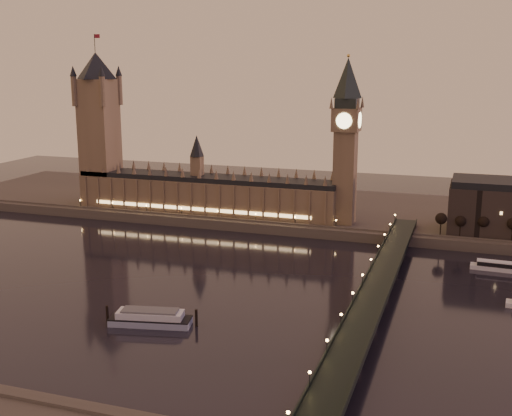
% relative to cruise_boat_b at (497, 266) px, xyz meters
% --- Properties ---
extents(ground, '(700.00, 700.00, 0.00)m').
position_rel_cruise_boat_b_xyz_m(ground, '(-144.17, -70.37, -2.12)').
color(ground, black).
rests_on(ground, ground).
extents(far_embankment, '(560.00, 130.00, 6.00)m').
position_rel_cruise_boat_b_xyz_m(far_embankment, '(-114.17, 94.63, 0.88)').
color(far_embankment, '#423D35').
rests_on(far_embankment, ground).
extents(palace_of_westminster, '(180.00, 26.62, 52.00)m').
position_rel_cruise_boat_b_xyz_m(palace_of_westminster, '(-184.30, 50.62, 19.59)').
color(palace_of_westminster, brown).
rests_on(palace_of_westminster, ground).
extents(victoria_tower, '(31.68, 31.68, 118.00)m').
position_rel_cruise_boat_b_xyz_m(victoria_tower, '(-264.17, 50.63, 63.67)').
color(victoria_tower, brown).
rests_on(victoria_tower, ground).
extents(big_ben, '(17.68, 17.68, 104.00)m').
position_rel_cruise_boat_b_xyz_m(big_ben, '(-90.18, 50.62, 61.83)').
color(big_ben, brown).
rests_on(big_ben, ground).
extents(westminster_bridge, '(13.20, 260.00, 15.30)m').
position_rel_cruise_boat_b_xyz_m(westminster_bridge, '(-52.56, -70.37, 3.40)').
color(westminster_bridge, black).
rests_on(westminster_bridge, ground).
extents(bare_tree_0, '(6.14, 6.14, 12.49)m').
position_rel_cruise_boat_b_xyz_m(bare_tree_0, '(-32.02, 38.63, 13.21)').
color(bare_tree_0, black).
rests_on(bare_tree_0, ground).
extents(bare_tree_1, '(6.14, 6.14, 12.49)m').
position_rel_cruise_boat_b_xyz_m(bare_tree_1, '(-18.69, 38.63, 13.21)').
color(bare_tree_1, black).
rests_on(bare_tree_1, ground).
extents(bare_tree_2, '(6.14, 6.14, 12.49)m').
position_rel_cruise_boat_b_xyz_m(bare_tree_2, '(-5.36, 38.63, 13.21)').
color(bare_tree_2, black).
rests_on(bare_tree_2, ground).
extents(bare_tree_3, '(6.14, 6.14, 12.49)m').
position_rel_cruise_boat_b_xyz_m(bare_tree_3, '(7.97, 38.63, 13.21)').
color(bare_tree_3, black).
rests_on(bare_tree_3, ground).
extents(cruise_boat_b, '(26.35, 7.73, 4.81)m').
position_rel_cruise_boat_b_xyz_m(cruise_boat_b, '(0.00, 0.00, 0.00)').
color(cruise_boat_b, silver).
rests_on(cruise_boat_b, ground).
extents(moored_barge, '(37.80, 16.04, 7.08)m').
position_rel_cruise_boat_b_xyz_m(moored_barge, '(-136.28, -120.76, 0.87)').
color(moored_barge, '#919DB8').
rests_on(moored_barge, ground).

